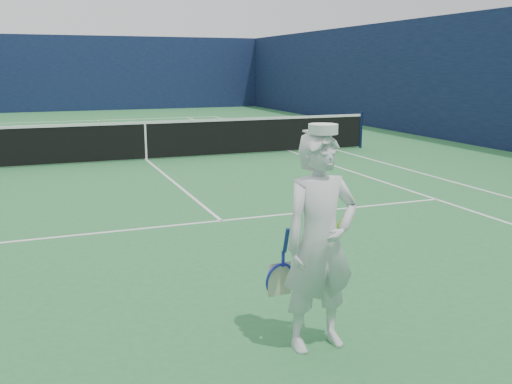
% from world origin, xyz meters
% --- Properties ---
extents(ground, '(80.00, 80.00, 0.00)m').
position_xyz_m(ground, '(0.00, 0.00, 0.00)').
color(ground, '#2B713A').
rests_on(ground, ground).
extents(court_markings, '(11.03, 23.83, 0.01)m').
position_xyz_m(court_markings, '(0.00, 0.00, 0.00)').
color(court_markings, white).
rests_on(court_markings, ground).
extents(windscreen_fence, '(20.12, 36.12, 4.00)m').
position_xyz_m(windscreen_fence, '(0.00, 0.00, 2.00)').
color(windscreen_fence, '#0F193A').
rests_on(windscreen_fence, ground).
extents(tennis_net, '(12.88, 0.09, 1.07)m').
position_xyz_m(tennis_net, '(0.00, 0.00, 0.55)').
color(tennis_net, '#141E4C').
rests_on(tennis_net, ground).
extents(tennis_player, '(0.79, 0.48, 1.93)m').
position_xyz_m(tennis_player, '(-0.45, -10.60, 0.94)').
color(tennis_player, white).
rests_on(tennis_player, ground).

